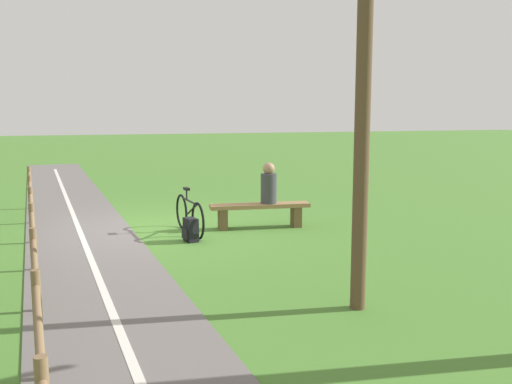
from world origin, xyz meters
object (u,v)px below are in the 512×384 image
object	(u,v)px
person_seated	(269,185)
tree_mid_field	(366,109)
bench	(260,211)
backpack	(190,230)
bicycle	(189,215)

from	to	relation	value
person_seated	tree_mid_field	bearing A→B (deg)	90.77
bench	backpack	xyz separation A→B (m)	(1.51, 0.79, -0.14)
bench	tree_mid_field	distance (m)	5.23
person_seated	tree_mid_field	world-z (taller)	tree_mid_field
backpack	tree_mid_field	world-z (taller)	tree_mid_field
bicycle	backpack	xyz separation A→B (m)	(0.08, 0.64, -0.16)
person_seated	backpack	world-z (taller)	person_seated
bench	tree_mid_field	xyz separation A→B (m)	(0.10, 4.82, 2.02)
backpack	person_seated	bearing A→B (deg)	-155.21
bicycle	tree_mid_field	world-z (taller)	tree_mid_field
person_seated	backpack	bearing A→B (deg)	28.86
person_seated	backpack	xyz separation A→B (m)	(1.69, 0.78, -0.65)
bench	bicycle	bearing A→B (deg)	10.12
bicycle	backpack	size ratio (longest dim) A/B	4.07
person_seated	bicycle	xyz separation A→B (m)	(1.61, 0.14, -0.50)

